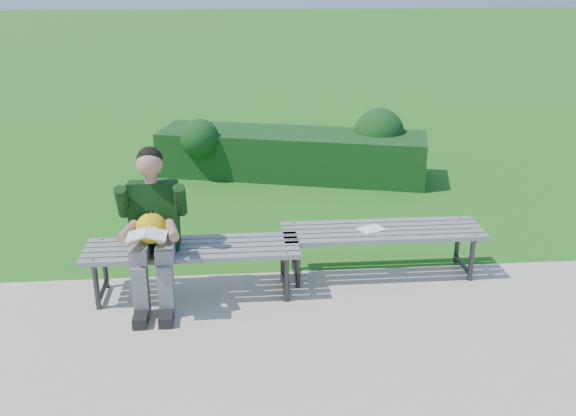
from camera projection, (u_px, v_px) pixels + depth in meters
name	position (u px, v px, depth m)	size (l,w,h in m)	color
ground	(265.00, 275.00, 5.94)	(80.00, 80.00, 0.00)	#287B22
walkway	(279.00, 390.00, 4.31)	(30.00, 3.50, 0.02)	beige
hedge	(298.00, 150.00, 8.65)	(3.67, 1.79, 0.91)	#0F3B12
bench_left	(193.00, 252.00, 5.41)	(1.80, 0.50, 0.46)	slate
bench_right	(382.00, 235.00, 5.77)	(1.80, 0.50, 0.46)	slate
seated_boy	(153.00, 225.00, 5.19)	(0.56, 0.76, 1.31)	slate
paper_sheet	(371.00, 229.00, 5.74)	(0.27, 0.23, 0.01)	white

